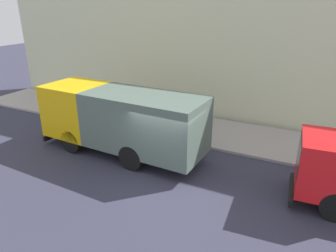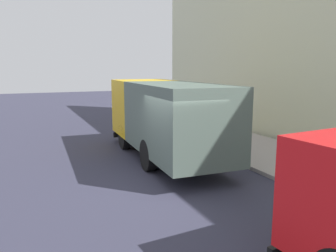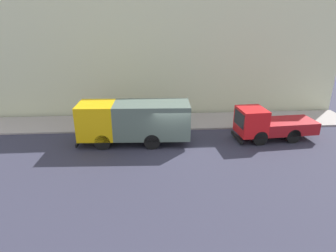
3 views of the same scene
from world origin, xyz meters
name	(u,v)px [view 2 (image 2 of 3)]	position (x,y,z in m)	size (l,w,h in m)	color
ground	(167,183)	(0.00, 0.00, 0.00)	(80.00, 80.00, 0.00)	#313144
sidewalk	(294,162)	(4.86, 0.00, 0.06)	(3.72, 30.00, 0.12)	#A29A96
large_utility_truck	(165,115)	(0.99, 2.52, 1.63)	(2.66, 7.54, 2.81)	#ECB40C
pedestrian_walking	(208,123)	(3.58, 3.75, 0.97)	(0.43, 0.43, 1.61)	#525441
pedestrian_standing	(217,115)	(5.11, 5.53, 0.99)	(0.40, 0.40, 1.67)	black
traffic_cone_orange	(184,123)	(3.98, 6.87, 0.47)	(0.48, 0.48, 0.69)	orange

